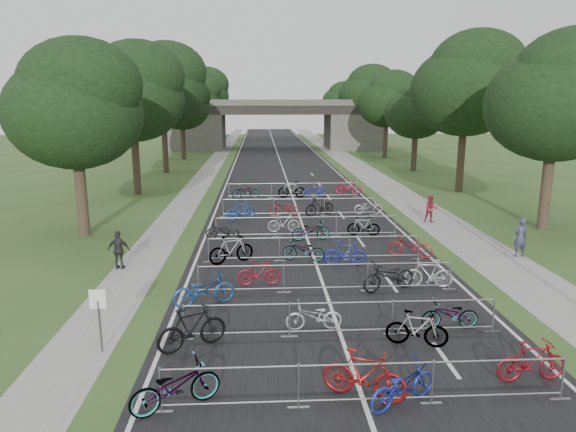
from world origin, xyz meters
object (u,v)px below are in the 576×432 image
bike_0 (175,387)px  pedestrian_a (520,237)px  bike_1 (364,375)px  bike_2 (403,385)px  pedestrian_b (431,209)px  overpass_bridge (276,124)px  pedestrian_c (119,250)px  park_sign (99,309)px

bike_0 → pedestrian_a: (13.50, 10.94, 0.34)m
bike_1 → bike_2: bearing=-85.4°
bike_0 → pedestrian_a: 17.38m
pedestrian_b → overpass_bridge: bearing=108.4°
pedestrian_c → park_sign: bearing=109.8°
pedestrian_a → bike_1: bearing=42.2°
park_sign → bike_0: 3.87m
park_sign → pedestrian_b: park_sign is taller
bike_0 → pedestrian_b: size_ratio=1.35×
bike_1 → pedestrian_c: (-8.22, 10.00, 0.20)m
overpass_bridge → park_sign: 62.41m
park_sign → bike_1: size_ratio=0.90×
bike_0 → bike_2: (5.15, -0.15, -0.05)m
bike_0 → pedestrian_c: (-3.90, 10.17, 0.25)m
overpass_bridge → bike_2: size_ratio=16.13×
park_sign → pedestrian_a: 17.93m
pedestrian_a → park_sign: bearing=19.4°
park_sign → bike_0: size_ratio=0.86×
bike_0 → pedestrian_c: bearing=-5.9°
overpass_bridge → bike_2: 65.09m
pedestrian_a → pedestrian_b: pedestrian_a is taller
bike_1 → bike_2: bike_1 is taller
overpass_bridge → bike_0: size_ratio=14.69×
bike_2 → pedestrian_c: size_ratio=1.19×
pedestrian_a → pedestrian_c: size_ratio=1.11×
bike_0 → pedestrian_a: pedestrian_a is taller
overpass_bridge → pedestrian_c: overpass_bridge is taller
overpass_bridge → bike_1: bearing=-90.0°
bike_2 → pedestrian_b: bearing=-48.9°
overpass_bridge → pedestrian_c: size_ratio=19.20×
pedestrian_b → pedestrian_c: size_ratio=0.97×
pedestrian_a → pedestrian_c: bearing=-4.9°
bike_0 → park_sign: bearing=14.2°
overpass_bridge → pedestrian_b: bearing=-81.1°
bike_1 → pedestrian_a: 14.16m
bike_2 → pedestrian_a: (8.35, 11.09, 0.39)m
bike_0 → bike_2: bike_0 is taller
pedestrian_a → overpass_bridge: bearing=-87.7°
pedestrian_b → bike_1: bearing=-103.3°
overpass_bridge → pedestrian_a: size_ratio=17.37×
pedestrian_b → bike_0: bearing=-114.0°
overpass_bridge → pedestrian_b: 47.88m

